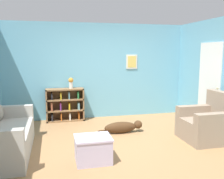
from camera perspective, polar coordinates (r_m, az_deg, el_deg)
ground_plane at (r=5.06m, az=1.07°, el=-12.50°), size 14.00×14.00×0.00m
wall_back at (r=6.95m, az=-3.52°, el=4.24°), size 5.60×0.13×2.60m
couch at (r=4.91m, az=-23.68°, el=-9.84°), size 0.82×1.88×0.86m
bookshelf at (r=6.77m, az=-10.69°, el=-3.48°), size 0.99×0.32×0.87m
recliner_chair at (r=5.59m, az=21.19°, el=-7.25°), size 0.93×0.90×1.00m
coffee_table at (r=4.27m, az=-4.34°, el=-13.29°), size 0.60×0.49×0.43m
dog at (r=5.73m, az=2.47°, el=-8.58°), size 1.03×0.23×0.26m
vase at (r=6.66m, az=-9.38°, el=1.62°), size 0.13×0.13×0.28m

